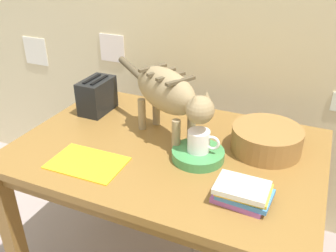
# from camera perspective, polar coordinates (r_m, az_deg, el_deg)

# --- Properties ---
(wall_rear) EXTENTS (4.47, 0.11, 2.50)m
(wall_rear) POSITION_cam_1_polar(r_m,az_deg,el_deg) (2.02, 8.47, 18.45)
(wall_rear) COLOR beige
(wall_rear) RESTS_ON ground_plane
(dining_table) EXTENTS (1.30, 0.89, 0.76)m
(dining_table) POSITION_cam_1_polar(r_m,az_deg,el_deg) (1.62, -0.00, -5.94)
(dining_table) COLOR brown
(dining_table) RESTS_ON ground_plane
(cat) EXTENTS (0.58, 0.37, 0.32)m
(cat) POSITION_cam_1_polar(r_m,az_deg,el_deg) (1.53, 0.09, 5.09)
(cat) COLOR #967F59
(cat) RESTS_ON dining_table
(saucer_bowl) EXTENTS (0.21, 0.21, 0.04)m
(saucer_bowl) POSITION_cam_1_polar(r_m,az_deg,el_deg) (1.49, 4.71, -4.47)
(saucer_bowl) COLOR #418E4C
(saucer_bowl) RESTS_ON dining_table
(coffee_mug) EXTENTS (0.13, 0.09, 0.09)m
(coffee_mug) POSITION_cam_1_polar(r_m,az_deg,el_deg) (1.45, 4.94, -2.35)
(coffee_mug) COLOR white
(coffee_mug) RESTS_ON saucer_bowl
(magazine) EXTENTS (0.30, 0.20, 0.01)m
(magazine) POSITION_cam_1_polar(r_m,az_deg,el_deg) (1.50, -12.52, -5.66)
(magazine) COLOR yellow
(magazine) RESTS_ON dining_table
(book_stack) EXTENTS (0.20, 0.15, 0.07)m
(book_stack) POSITION_cam_1_polar(r_m,az_deg,el_deg) (1.28, 11.62, -10.18)
(book_stack) COLOR #9D54A2
(book_stack) RESTS_ON dining_table
(wicker_basket) EXTENTS (0.29, 0.29, 0.11)m
(wicker_basket) POSITION_cam_1_polar(r_m,az_deg,el_deg) (1.58, 15.16, -1.99)
(wicker_basket) COLOR olive
(wicker_basket) RESTS_ON dining_table
(toaster) EXTENTS (0.12, 0.20, 0.18)m
(toaster) POSITION_cam_1_polar(r_m,az_deg,el_deg) (1.89, -11.04, 4.69)
(toaster) COLOR black
(toaster) RESTS_ON dining_table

